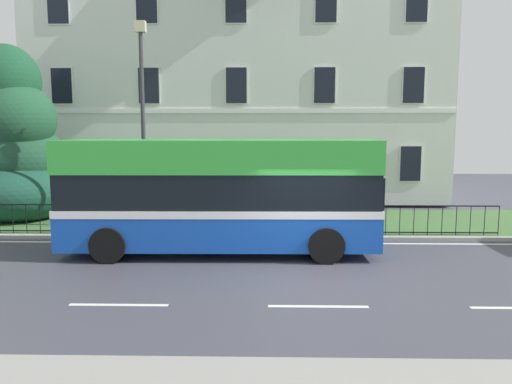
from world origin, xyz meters
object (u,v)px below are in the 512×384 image
(georgian_townhouse, at_px, (242,70))
(evergreen_tree, at_px, (17,151))
(street_lamp_post, at_px, (143,112))
(litter_bin, at_px, (200,212))
(single_decker_bus, at_px, (221,194))

(georgian_townhouse, distance_m, evergreen_tree, 12.73)
(street_lamp_post, bearing_deg, evergreen_tree, 160.90)
(litter_bin, bearing_deg, georgian_townhouse, 84.93)
(evergreen_tree, xyz_separation_m, street_lamp_post, (5.34, -1.85, 1.37))
(georgian_townhouse, distance_m, single_decker_bus, 14.56)
(georgian_townhouse, relative_size, litter_bin, 17.91)
(georgian_townhouse, relative_size, evergreen_tree, 2.94)
(street_lamp_post, bearing_deg, single_decker_bus, -45.37)
(georgian_townhouse, relative_size, street_lamp_post, 2.85)
(georgian_townhouse, relative_size, single_decker_bus, 2.25)
(evergreen_tree, height_order, litter_bin, evergreen_tree)
(litter_bin, bearing_deg, single_decker_bus, -71.08)
(georgian_townhouse, bearing_deg, evergreen_tree, -132.69)
(single_decker_bus, height_order, litter_bin, single_decker_bus)
(evergreen_tree, bearing_deg, street_lamp_post, -19.10)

